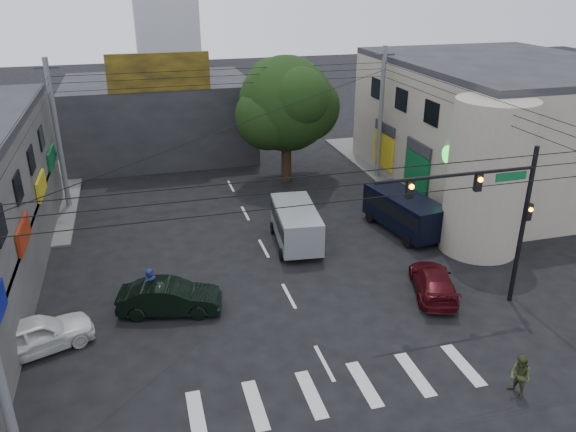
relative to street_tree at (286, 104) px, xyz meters
name	(u,v)px	position (x,y,z in m)	size (l,w,h in m)	color
ground	(301,320)	(-4.00, -17.00, -5.47)	(160.00, 160.00, 0.00)	black
sidewalk_far_right	(454,160)	(14.00, 1.00, -5.40)	(16.00, 16.00, 0.15)	#514F4C
building_right	(500,126)	(14.00, -4.00, -1.47)	(14.00, 18.00, 8.00)	gray
corner_column	(487,178)	(7.00, -13.00, -1.47)	(4.00, 4.00, 8.00)	gray
building_far	(160,118)	(-8.00, 9.00, -2.47)	(14.00, 10.00, 6.00)	#232326
billboard	(159,72)	(-8.00, 4.10, 1.83)	(7.00, 0.30, 2.60)	olive
street_tree	(286,104)	(0.00, 0.00, 0.00)	(6.40, 6.40, 8.70)	black
traffic_gantry	(492,205)	(3.82, -18.00, -0.64)	(7.10, 0.35, 7.20)	black
utility_pole_far_left	(58,136)	(-14.50, -1.00, -0.87)	(0.32, 0.32, 9.20)	#59595B
utility_pole_far_right	(381,114)	(6.50, -1.00, -0.87)	(0.32, 0.32, 9.20)	#59595B
dark_sedan	(170,298)	(-9.30, -14.89, -4.75)	(4.62, 2.44, 1.45)	black
white_compact	(36,335)	(-14.50, -16.28, -4.74)	(4.62, 3.08, 1.46)	silver
maroon_sedan	(433,282)	(2.42, -16.55, -4.85)	(3.01, 4.61, 1.24)	#41090F
silver_minivan	(296,227)	(-2.20, -9.96, -4.41)	(2.57, 5.11, 2.12)	#999AA0
navy_van	(404,214)	(4.17, -9.94, -4.39)	(2.93, 5.68, 2.16)	black
traffic_officer	(152,289)	(-10.00, -14.34, -4.52)	(0.81, 0.68, 1.91)	#16214F
pedestrian_olive	(520,376)	(1.90, -23.44, -4.67)	(0.75, 0.89, 1.61)	#36401D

